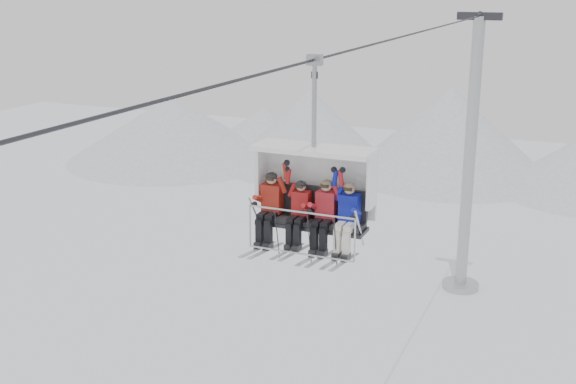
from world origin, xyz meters
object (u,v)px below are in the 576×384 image
at_px(lift_tower_right, 468,177).
at_px(skier_far_right, 348,216).
at_px(skier_center_right, 325,213).
at_px(chairlift_carrier, 316,184).
at_px(skier_far_left, 270,205).
at_px(skier_center_left, 299,211).

relative_size(lift_tower_right, skier_far_right, 7.99).
bearing_deg(skier_center_right, skier_far_right, -0.13).
bearing_deg(chairlift_carrier, skier_far_left, -161.49).
distance_m(skier_center_right, skier_far_right, 0.50).
height_order(skier_center_left, skier_center_right, skier_center_right).
relative_size(chairlift_carrier, skier_far_left, 2.36).
relative_size(lift_tower_right, skier_center_left, 7.99).
bearing_deg(chairlift_carrier, lift_tower_right, 90.00).
height_order(skier_center_left, skier_far_right, skier_far_right).
bearing_deg(lift_tower_right, chairlift_carrier, -90.00).
distance_m(skier_far_left, skier_center_right, 1.23).
distance_m(skier_far_left, skier_center_left, 0.68).
bearing_deg(skier_far_left, skier_center_right, -0.13).
xyz_separation_m(skier_far_left, skier_far_right, (1.73, -0.00, -0.01)).
height_order(lift_tower_right, skier_center_right, lift_tower_right).
distance_m(skier_center_left, skier_center_right, 0.56).
bearing_deg(skier_far_left, skier_far_right, -0.13).
height_order(lift_tower_right, skier_center_left, lift_tower_right).
height_order(lift_tower_right, skier_far_right, lift_tower_right).
bearing_deg(skier_center_right, skier_far_left, 179.87).
relative_size(lift_tower_right, skier_center_right, 7.99).
relative_size(skier_far_left, skier_far_right, 1.00).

